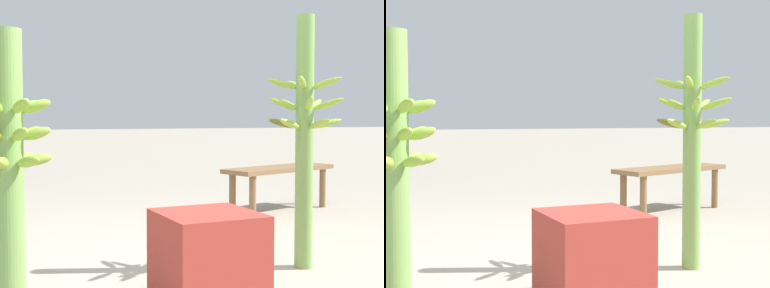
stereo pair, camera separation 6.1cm
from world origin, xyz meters
The scene contains 5 objects.
ground_plane centered at (0.00, 0.00, 0.00)m, with size 80.00×80.00×0.00m, color #A89E8C.
banana_stalk_left centered at (-0.88, 0.06, 0.67)m, with size 0.40×0.40×1.26m.
banana_stalk_center centered at (0.74, 0.08, 0.77)m, with size 0.44×0.45×1.45m.
market_bench centered at (1.67, 1.73, 0.34)m, with size 1.25×0.66×0.42m.
produce_crate centered at (-0.05, -0.28, 0.22)m, with size 0.44×0.44×0.44m.
Camera 2 is at (-1.05, -2.48, 0.86)m, focal length 50.00 mm.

